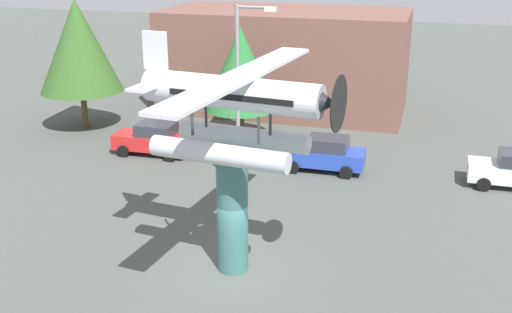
# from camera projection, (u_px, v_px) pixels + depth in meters

# --- Properties ---
(ground_plane) EXTENTS (140.00, 140.00, 0.00)m
(ground_plane) POSITION_uv_depth(u_px,v_px,m) (233.00, 268.00, 22.82)
(ground_plane) COLOR #4C514C
(display_pedestal) EXTENTS (1.10, 1.10, 4.36)m
(display_pedestal) POSITION_uv_depth(u_px,v_px,m) (232.00, 213.00, 22.09)
(display_pedestal) COLOR #386B66
(display_pedestal) RESTS_ON ground
(floatplane_monument) EXTENTS (7.05, 10.46, 4.00)m
(floatplane_monument) POSITION_uv_depth(u_px,v_px,m) (235.00, 107.00, 20.75)
(floatplane_monument) COLOR silver
(floatplane_monument) RESTS_ON display_pedestal
(car_near_red) EXTENTS (4.20, 2.02, 1.76)m
(car_near_red) POSITION_uv_depth(u_px,v_px,m) (154.00, 139.00, 34.29)
(car_near_red) COLOR red
(car_near_red) RESTS_ON ground
(car_mid_blue) EXTENTS (4.20, 2.02, 1.76)m
(car_mid_blue) POSITION_uv_depth(u_px,v_px,m) (324.00, 154.00, 31.96)
(car_mid_blue) COLOR #2847B7
(car_mid_blue) RESTS_ON ground
(streetlight_primary) EXTENTS (1.84, 0.28, 8.55)m
(streetlight_primary) POSITION_uv_depth(u_px,v_px,m) (242.00, 87.00, 28.24)
(streetlight_primary) COLOR gray
(streetlight_primary) RESTS_ON ground
(storefront_building) EXTENTS (15.96, 7.87, 6.66)m
(storefront_building) POSITION_uv_depth(u_px,v_px,m) (285.00, 60.00, 42.50)
(storefront_building) COLOR brown
(storefront_building) RESTS_ON ground
(tree_west) EXTENTS (4.94, 4.94, 7.85)m
(tree_west) POSITION_uv_depth(u_px,v_px,m) (78.00, 46.00, 37.50)
(tree_west) COLOR brown
(tree_west) RESTS_ON ground
(tree_east) EXTENTS (4.24, 4.24, 6.54)m
(tree_east) POSITION_uv_depth(u_px,v_px,m) (241.00, 69.00, 35.74)
(tree_east) COLOR brown
(tree_east) RESTS_ON ground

